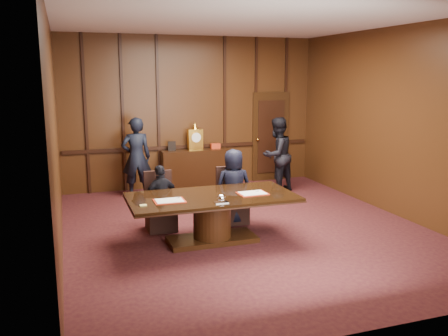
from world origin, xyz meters
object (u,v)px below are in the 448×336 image
at_px(sideboard, 195,167).
at_px(signatory_right, 234,187).
at_px(signatory_left, 161,198).
at_px(conference_table, 212,211).
at_px(witness_right, 277,155).
at_px(witness_left, 136,157).

bearing_deg(sideboard, signatory_right, -91.72).
bearing_deg(signatory_left, conference_table, 110.94).
xyz_separation_m(sideboard, witness_right, (1.63, -0.98, 0.36)).
bearing_deg(witness_left, witness_right, 169.68).
bearing_deg(sideboard, witness_left, -163.94).
relative_size(conference_table, signatory_left, 2.30).
xyz_separation_m(signatory_right, witness_right, (1.72, 1.89, 0.17)).
bearing_deg(sideboard, witness_right, -31.10).
bearing_deg(conference_table, witness_left, 101.98).
bearing_deg(signatory_right, witness_right, -127.13).
relative_size(signatory_right, witness_right, 0.79).
height_order(conference_table, signatory_left, signatory_left).
height_order(conference_table, signatory_right, signatory_right).
distance_m(sideboard, signatory_left, 3.19).
bearing_deg(witness_right, witness_left, -34.78).
relative_size(conference_table, signatory_right, 1.95).
relative_size(signatory_right, witness_left, 0.78).
distance_m(sideboard, signatory_right, 2.88).
xyz_separation_m(sideboard, signatory_left, (-1.39, -2.87, 0.08)).
xyz_separation_m(signatory_left, signatory_right, (1.30, 0.00, 0.10)).
xyz_separation_m(sideboard, witness_left, (-1.43, -0.41, 0.38)).
height_order(sideboard, witness_left, witness_left).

